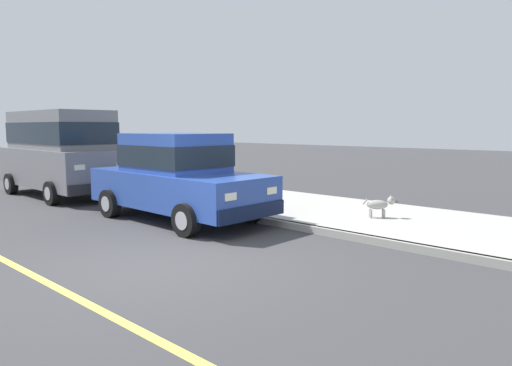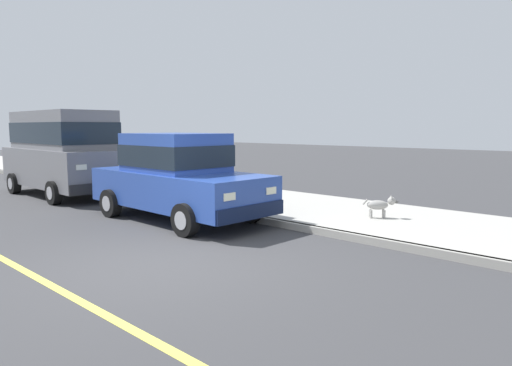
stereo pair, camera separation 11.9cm
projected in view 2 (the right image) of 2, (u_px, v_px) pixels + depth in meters
ground_plane at (165, 264)px, 7.02m from camera, size 80.00×80.00×0.00m
curb at (296, 226)px, 9.32m from camera, size 0.16×64.00×0.14m
sidewalk at (345, 214)px, 10.62m from camera, size 3.60×64.00×0.14m
lane_centre_line at (60, 290)px, 5.86m from camera, size 0.12×57.60×0.01m
car_blue_sedan at (178, 176)px, 10.28m from camera, size 2.08×4.62×1.92m
car_grey_van at (63, 149)px, 13.89m from camera, size 2.19×4.93×2.52m
dog_grey at (381, 205)px, 9.79m from camera, size 0.52×0.62×0.49m
fire_hydrant at (215, 191)px, 11.60m from camera, size 0.34×0.24×0.72m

